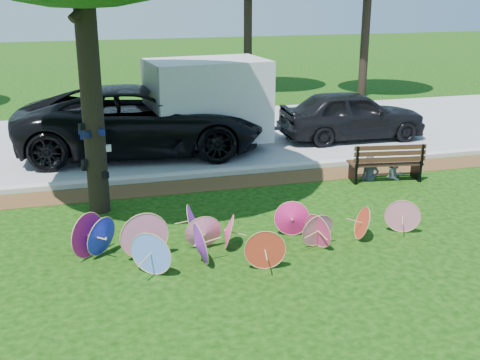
{
  "coord_description": "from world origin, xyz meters",
  "views": [
    {
      "loc": [
        -2.56,
        -9.02,
        4.66
      ],
      "look_at": [
        0.5,
        2.0,
        0.9
      ],
      "focal_mm": 45.0,
      "sensor_mm": 36.0,
      "label": 1
    }
  ],
  "objects_px": {
    "dark_pickup": "(352,115)",
    "park_bench": "(385,161)",
    "person_right": "(397,158)",
    "black_van": "(141,120)",
    "parasol_pile": "(217,233)",
    "person_left": "(371,157)",
    "cargo_trailer": "(208,100)"
  },
  "relations": [
    {
      "from": "parasol_pile",
      "to": "cargo_trailer",
      "type": "distance_m",
      "value": 7.21
    },
    {
      "from": "black_van",
      "to": "dark_pickup",
      "type": "relative_size",
      "value": 1.53
    },
    {
      "from": "black_van",
      "to": "person_right",
      "type": "distance_m",
      "value": 7.09
    },
    {
      "from": "person_left",
      "to": "park_bench",
      "type": "bearing_deg",
      "value": 0.89
    },
    {
      "from": "parasol_pile",
      "to": "black_van",
      "type": "bearing_deg",
      "value": 94.09
    },
    {
      "from": "dark_pickup",
      "to": "park_bench",
      "type": "relative_size",
      "value": 2.47
    },
    {
      "from": "black_van",
      "to": "park_bench",
      "type": "bearing_deg",
      "value": -120.62
    },
    {
      "from": "park_bench",
      "to": "person_left",
      "type": "xyz_separation_m",
      "value": [
        -0.35,
        0.05,
        0.13
      ]
    },
    {
      "from": "black_van",
      "to": "person_left",
      "type": "distance_m",
      "value": 6.52
    },
    {
      "from": "parasol_pile",
      "to": "person_left",
      "type": "bearing_deg",
      "value": 33.56
    },
    {
      "from": "black_van",
      "to": "cargo_trailer",
      "type": "distance_m",
      "value": 1.98
    },
    {
      "from": "parasol_pile",
      "to": "dark_pickup",
      "type": "height_order",
      "value": "dark_pickup"
    },
    {
      "from": "dark_pickup",
      "to": "person_right",
      "type": "distance_m",
      "value": 3.99
    },
    {
      "from": "person_left",
      "to": "person_right",
      "type": "distance_m",
      "value": 0.71
    },
    {
      "from": "park_bench",
      "to": "person_left",
      "type": "height_order",
      "value": "person_left"
    },
    {
      "from": "cargo_trailer",
      "to": "person_right",
      "type": "xyz_separation_m",
      "value": [
        3.91,
        -3.92,
        -0.93
      ]
    },
    {
      "from": "park_bench",
      "to": "person_right",
      "type": "xyz_separation_m",
      "value": [
        0.35,
        0.05,
        0.04
      ]
    },
    {
      "from": "dark_pickup",
      "to": "cargo_trailer",
      "type": "xyz_separation_m",
      "value": [
        -4.56,
        -0.01,
        0.69
      ]
    },
    {
      "from": "cargo_trailer",
      "to": "park_bench",
      "type": "bearing_deg",
      "value": -53.55
    },
    {
      "from": "black_van",
      "to": "cargo_trailer",
      "type": "relative_size",
      "value": 2.09
    },
    {
      "from": "parasol_pile",
      "to": "person_left",
      "type": "height_order",
      "value": "person_left"
    },
    {
      "from": "person_right",
      "to": "black_van",
      "type": "bearing_deg",
      "value": 124.18
    },
    {
      "from": "black_van",
      "to": "dark_pickup",
      "type": "distance_m",
      "value": 6.48
    },
    {
      "from": "black_van",
      "to": "dark_pickup",
      "type": "xyz_separation_m",
      "value": [
        6.48,
        -0.09,
        -0.19
      ]
    },
    {
      "from": "park_bench",
      "to": "person_right",
      "type": "bearing_deg",
      "value": 16.61
    },
    {
      "from": "person_right",
      "to": "parasol_pile",
      "type": "bearing_deg",
      "value": -171.32
    },
    {
      "from": "dark_pickup",
      "to": "person_left",
      "type": "xyz_separation_m",
      "value": [
        -1.35,
        -3.93,
        -0.16
      ]
    },
    {
      "from": "park_bench",
      "to": "black_van",
      "type": "bearing_deg",
      "value": 151.91
    },
    {
      "from": "black_van",
      "to": "park_bench",
      "type": "height_order",
      "value": "black_van"
    },
    {
      "from": "dark_pickup",
      "to": "park_bench",
      "type": "xyz_separation_m",
      "value": [
        -1.0,
        -3.98,
        -0.29
      ]
    },
    {
      "from": "parasol_pile",
      "to": "dark_pickup",
      "type": "bearing_deg",
      "value": 49.51
    },
    {
      "from": "cargo_trailer",
      "to": "person_right",
      "type": "relative_size",
      "value": 3.17
    }
  ]
}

